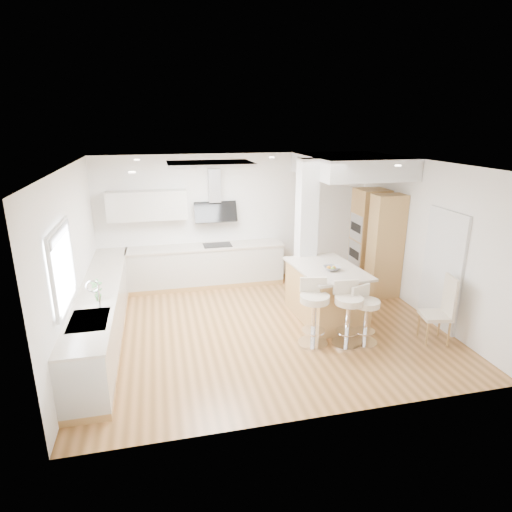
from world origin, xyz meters
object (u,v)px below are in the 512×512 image
object	(u,v)px
bar_stool_b	(348,310)
bar_stool_a	(314,309)
peninsula	(326,292)
dining_chair	(442,307)
bar_stool_c	(365,312)

from	to	relation	value
bar_stool_b	bar_stool_a	bearing A→B (deg)	169.75
bar_stool_a	peninsula	bearing A→B (deg)	68.57
peninsula	dining_chair	size ratio (longest dim) A/B	1.50
bar_stool_a	bar_stool_c	xyz separation A→B (m)	(0.82, -0.15, -0.08)
bar_stool_a	dining_chair	xyz separation A→B (m)	(2.04, -0.39, -0.01)
peninsula	bar_stool_a	distance (m)	1.03
peninsula	bar_stool_a	xyz separation A→B (m)	(-0.55, -0.86, 0.12)
bar_stool_a	dining_chair	distance (m)	2.07
peninsula	bar_stool_b	xyz separation A→B (m)	(-0.04, -0.99, 0.09)
peninsula	dining_chair	world-z (taller)	dining_chair
peninsula	bar_stool_c	bearing A→B (deg)	-80.10
peninsula	dining_chair	bearing A→B (deg)	-44.57
peninsula	dining_chair	xyz separation A→B (m)	(1.48, -1.25, 0.10)
dining_chair	bar_stool_c	bearing A→B (deg)	-179.03
bar_stool_c	dining_chair	xyz separation A→B (m)	(1.22, -0.23, 0.06)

